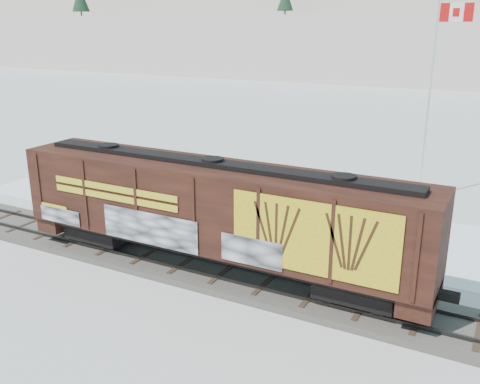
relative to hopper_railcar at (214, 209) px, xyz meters
The scene contains 8 objects.
ground 3.06m from the hopper_railcar, ahead, with size 500.00×500.00×0.00m, color white.
rail_track 2.91m from the hopper_railcar, ahead, with size 50.00×3.40×0.43m.
parking_strip 8.10m from the hopper_railcar, 86.22° to the left, with size 40.00×8.00×0.03m, color white.
hopper_railcar is the anchor object (origin of this frame).
flagpole 16.19m from the hopper_railcar, 68.56° to the left, with size 2.30×0.90×11.66m.
car_silver 8.45m from the hopper_railcar, 129.54° to the left, with size 1.90×4.72×1.61m, color silver.
car_white 8.22m from the hopper_railcar, 92.04° to the left, with size 1.78×5.11×1.68m, color silver.
car_dark 8.91m from the hopper_railcar, 65.26° to the left, with size 1.95×4.80×1.39m, color #21252A.
Camera 1 is at (10.29, -17.94, 10.35)m, focal length 40.00 mm.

